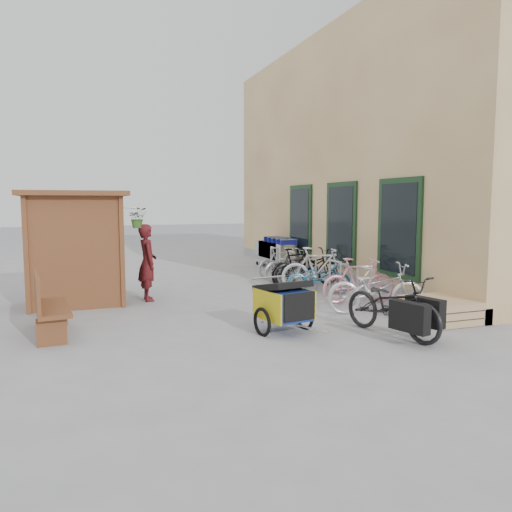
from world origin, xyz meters
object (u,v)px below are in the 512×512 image
object	(u,v)px
shopping_carts	(275,250)
bike_0	(376,288)
child_trailer	(284,302)
bike_6	(289,265)
bike_7	(280,263)
pallet_stack	(439,310)
bike_1	(359,281)
bike_2	(319,278)
bike_5	(296,266)
person_kiosk	(147,263)
bike_3	(318,269)
bench	(47,304)
cargo_bike	(394,306)
bike_4	(307,267)
kiosk	(71,232)

from	to	relation	value
shopping_carts	bike_0	world-z (taller)	shopping_carts
shopping_carts	child_trailer	size ratio (longest dim) A/B	1.46
bike_6	bike_7	size ratio (longest dim) A/B	1.11
pallet_stack	bike_1	world-z (taller)	bike_1
bike_2	bike_5	world-z (taller)	bike_5
person_kiosk	bike_1	xyz separation A→B (m)	(4.20, -1.91, -0.35)
bike_1	bike_3	xyz separation A→B (m)	(-0.13, 1.64, 0.05)
bike_0	bike_5	distance (m)	3.62
bench	cargo_bike	distance (m)	5.63
bike_2	bike_6	bearing A→B (deg)	3.96
cargo_bike	shopping_carts	bearing A→B (deg)	66.88
bike_0	pallet_stack	bearing A→B (deg)	-124.25
pallet_stack	bike_5	world-z (taller)	bike_5
bench	bike_5	size ratio (longest dim) A/B	1.02
cargo_bike	person_kiosk	xyz separation A→B (m)	(-3.30, 4.40, 0.35)
person_kiosk	bike_4	world-z (taller)	person_kiosk
bike_2	bike_1	bearing A→B (deg)	-152.85
bike_2	bike_4	size ratio (longest dim) A/B	0.82
bike_7	bike_1	bearing A→B (deg)	170.57
pallet_stack	bike_4	world-z (taller)	bike_4
person_kiosk	shopping_carts	bearing A→B (deg)	-51.42
kiosk	shopping_carts	world-z (taller)	kiosk
pallet_stack	bike_6	world-z (taller)	bike_6
bike_3	bench	bearing A→B (deg)	127.21
bike_3	bike_6	xyz separation A→B (m)	(0.02, 1.78, -0.11)
child_trailer	bike_5	world-z (taller)	bike_5
bench	child_trailer	world-z (taller)	bench
bike_0	bike_6	distance (m)	4.39
bike_3	bike_4	xyz separation A→B (m)	(0.05, 0.71, -0.05)
bike_1	bike_5	world-z (taller)	bike_1
child_trailer	bike_3	xyz separation A→B (m)	(2.35, 3.28, 0.04)
child_trailer	bike_7	size ratio (longest dim) A/B	1.06
child_trailer	bike_4	size ratio (longest dim) A/B	0.84
bike_0	bike_1	world-z (taller)	bike_0
bike_4	shopping_carts	bearing A→B (deg)	-11.45
bike_6	bike_2	bearing A→B (deg)	159.43
bike_6	shopping_carts	bearing A→B (deg)	-27.87
pallet_stack	child_trailer	world-z (taller)	child_trailer
pallet_stack	cargo_bike	bearing A→B (deg)	-157.43
bench	cargo_bike	bearing A→B (deg)	-25.61
bench	bike_2	distance (m)	6.05
kiosk	bike_4	bearing A→B (deg)	3.75
bike_3	bike_1	bearing A→B (deg)	-157.89
bike_1	bike_7	world-z (taller)	bike_1
cargo_bike	bike_4	xyz separation A→B (m)	(0.83, 4.83, -0.01)
shopping_carts	bike_3	distance (m)	4.36
bench	bike_5	xyz separation A→B (m)	(5.91, 3.15, -0.03)
kiosk	bike_7	size ratio (longest dim) A/B	1.67
cargo_bike	bike_2	bearing A→B (deg)	67.90
bench	bike_1	bearing A→B (deg)	-0.28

